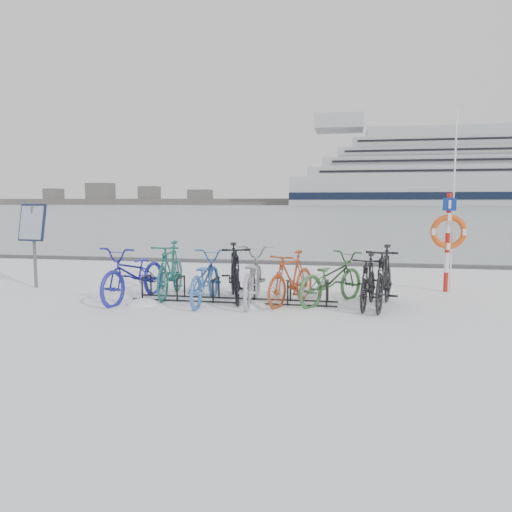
{
  "coord_description": "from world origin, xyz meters",
  "views": [
    {
      "loc": [
        2.18,
        -9.31,
        1.93
      ],
      "look_at": [
        0.33,
        0.6,
        0.83
      ],
      "focal_mm": 35.0,
      "sensor_mm": 36.0,
      "label": 1
    }
  ],
  "objects_px": {
    "info_board": "(33,228)",
    "lifebuoy_station": "(449,232)",
    "bike_rack": "(234,292)",
    "cruise_ferry": "(458,175)"
  },
  "relations": [
    {
      "from": "bike_rack",
      "to": "lifebuoy_station",
      "type": "xyz_separation_m",
      "value": [
        4.25,
        1.78,
        1.11
      ]
    },
    {
      "from": "bike_rack",
      "to": "info_board",
      "type": "height_order",
      "value": "info_board"
    },
    {
      "from": "cruise_ferry",
      "to": "lifebuoy_station",
      "type": "bearing_deg",
      "value": -101.3
    },
    {
      "from": "info_board",
      "to": "lifebuoy_station",
      "type": "relative_size",
      "value": 0.49
    },
    {
      "from": "lifebuoy_station",
      "to": "cruise_ferry",
      "type": "bearing_deg",
      "value": 78.7
    },
    {
      "from": "info_board",
      "to": "lifebuoy_station",
      "type": "xyz_separation_m",
      "value": [
        9.0,
        1.11,
        -0.06
      ]
    },
    {
      "from": "info_board",
      "to": "lifebuoy_station",
      "type": "bearing_deg",
      "value": 12.07
    },
    {
      "from": "bike_rack",
      "to": "info_board",
      "type": "relative_size",
      "value": 2.13
    },
    {
      "from": "info_board",
      "to": "cruise_ferry",
      "type": "height_order",
      "value": "cruise_ferry"
    },
    {
      "from": "info_board",
      "to": "cruise_ferry",
      "type": "xyz_separation_m",
      "value": [
        55.01,
        231.29,
        12.33
      ]
    }
  ]
}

